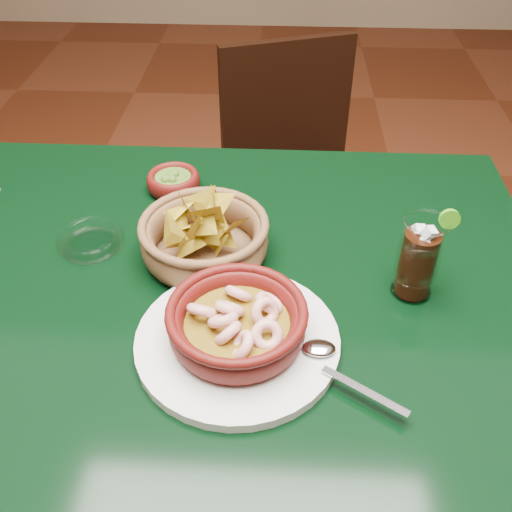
{
  "coord_description": "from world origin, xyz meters",
  "views": [
    {
      "loc": [
        0.17,
        -0.66,
        1.34
      ],
      "look_at": [
        0.14,
        -0.02,
        0.81
      ],
      "focal_mm": 40.0,
      "sensor_mm": 36.0,
      "label": 1
    }
  ],
  "objects_px": {
    "dining_table": "(173,318)",
    "dining_chair": "(297,188)",
    "chip_basket": "(204,237)",
    "cola_drink": "(418,259)",
    "shrimp_plate": "(238,328)"
  },
  "relations": [
    {
      "from": "dining_table",
      "to": "dining_chair",
      "type": "bearing_deg",
      "value": 72.72
    },
    {
      "from": "dining_table",
      "to": "chip_basket",
      "type": "xyz_separation_m",
      "value": [
        0.05,
        0.05,
        0.14
      ]
    },
    {
      "from": "dining_table",
      "to": "dining_chair",
      "type": "height_order",
      "value": "dining_chair"
    },
    {
      "from": "dining_table",
      "to": "chip_basket",
      "type": "distance_m",
      "value": 0.15
    },
    {
      "from": "dining_chair",
      "to": "cola_drink",
      "type": "distance_m",
      "value": 0.82
    },
    {
      "from": "chip_basket",
      "to": "cola_drink",
      "type": "xyz_separation_m",
      "value": [
        0.32,
        -0.07,
        0.03
      ]
    },
    {
      "from": "dining_chair",
      "to": "shrimp_plate",
      "type": "relative_size",
      "value": 2.37
    },
    {
      "from": "shrimp_plate",
      "to": "cola_drink",
      "type": "bearing_deg",
      "value": 25.23
    },
    {
      "from": "shrimp_plate",
      "to": "chip_basket",
      "type": "height_order",
      "value": "chip_basket"
    },
    {
      "from": "dining_chair",
      "to": "cola_drink",
      "type": "bearing_deg",
      "value": -77.73
    },
    {
      "from": "cola_drink",
      "to": "chip_basket",
      "type": "bearing_deg",
      "value": 168.09
    },
    {
      "from": "cola_drink",
      "to": "shrimp_plate",
      "type": "bearing_deg",
      "value": -154.77
    },
    {
      "from": "chip_basket",
      "to": "dining_table",
      "type": "bearing_deg",
      "value": -138.48
    },
    {
      "from": "dining_table",
      "to": "cola_drink",
      "type": "distance_m",
      "value": 0.41
    },
    {
      "from": "dining_chair",
      "to": "chip_basket",
      "type": "distance_m",
      "value": 0.75
    }
  ]
}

